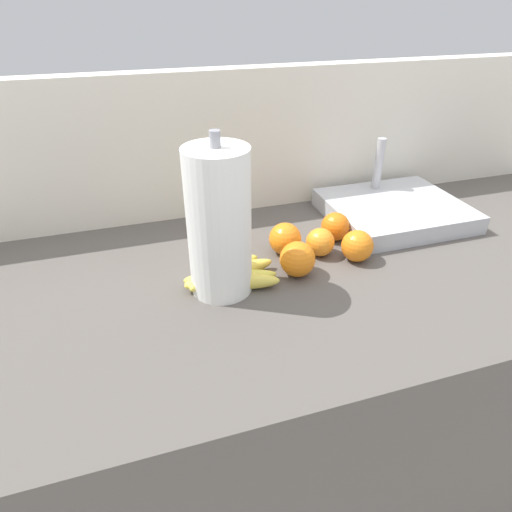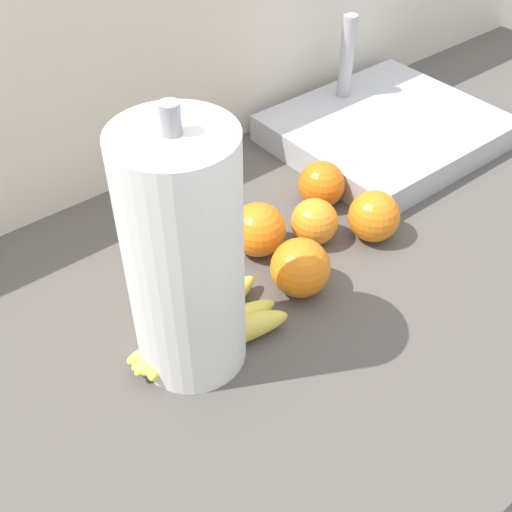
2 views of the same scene
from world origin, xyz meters
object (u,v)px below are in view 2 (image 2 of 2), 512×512
at_px(banana_bunch, 190,323).
at_px(orange_back_right, 301,268).
at_px(orange_back_left, 314,222).
at_px(paper_towel_roll, 184,258).
at_px(orange_center, 321,185).
at_px(orange_right, 374,216).
at_px(sink_basin, 385,129).
at_px(orange_front, 258,230).

xyz_separation_m(banana_bunch, orange_back_right, (0.15, -0.03, 0.02)).
distance_m(orange_back_left, paper_towel_roll, 0.28).
height_order(orange_center, orange_right, orange_right).
distance_m(orange_center, sink_basin, 0.21).
relative_size(orange_center, sink_basin, 0.20).
relative_size(orange_center, paper_towel_roll, 0.21).
bearing_deg(banana_bunch, sink_basin, 16.77).
distance_m(orange_front, orange_back_right, 0.09).
xyz_separation_m(orange_front, orange_right, (0.15, -0.08, -0.00)).
bearing_deg(orange_back_left, banana_bunch, -171.18).
relative_size(orange_front, orange_back_left, 1.14).
distance_m(banana_bunch, orange_back_right, 0.16).
height_order(banana_bunch, orange_back_right, orange_back_right).
xyz_separation_m(orange_right, sink_basin, (0.20, 0.16, -0.01)).
distance_m(orange_right, orange_back_right, 0.15).
xyz_separation_m(orange_front, paper_towel_roll, (-0.17, -0.09, 0.11)).
height_order(orange_back_left, paper_towel_roll, paper_towel_roll).
height_order(orange_center, orange_front, orange_front).
height_order(orange_right, orange_back_right, orange_back_right).
bearing_deg(banana_bunch, orange_back_right, -9.73).
height_order(orange_front, orange_back_left, orange_front).
distance_m(banana_bunch, orange_front, 0.18).
bearing_deg(banana_bunch, orange_right, -1.80).
relative_size(orange_front, paper_towel_roll, 0.23).
bearing_deg(sink_basin, orange_right, -140.99).
bearing_deg(orange_back_left, orange_right, -33.26).
xyz_separation_m(orange_right, paper_towel_roll, (-0.32, -0.02, 0.11)).
bearing_deg(orange_back_right, orange_front, 85.91).
bearing_deg(orange_right, orange_back_right, -173.71).
bearing_deg(banana_bunch, orange_back_left, 8.82).
xyz_separation_m(orange_front, orange_back_left, (0.08, -0.03, -0.00)).
relative_size(banana_bunch, paper_towel_roll, 0.64).
height_order(orange_front, orange_right, orange_front).
relative_size(orange_right, orange_back_right, 0.94).
height_order(orange_center, sink_basin, sink_basin).
distance_m(orange_right, sink_basin, 0.26).
height_order(orange_right, sink_basin, sink_basin).
distance_m(orange_right, paper_towel_roll, 0.34).
bearing_deg(sink_basin, banana_bunch, -163.23).
bearing_deg(orange_right, paper_towel_roll, -177.17).
height_order(orange_back_right, orange_back_left, orange_back_right).
height_order(banana_bunch, paper_towel_roll, paper_towel_roll).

